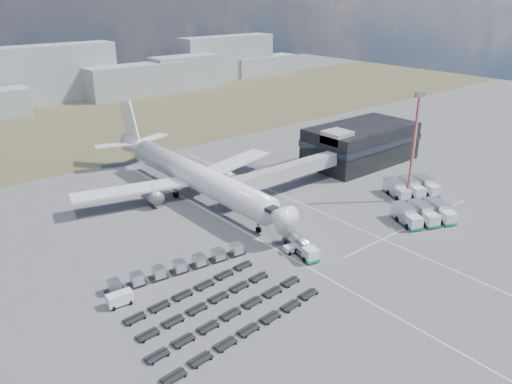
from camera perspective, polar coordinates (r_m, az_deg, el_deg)
ground at (r=90.04m, az=3.98°, el=-6.57°), size 420.00×420.00×0.00m
grass_strip at (r=180.86m, az=-20.81°, el=6.87°), size 420.00×90.00×0.01m
lane_markings at (r=98.11m, az=6.94°, el=-4.14°), size 47.12×110.00×0.01m
terminal at (r=136.05m, az=11.85°, el=5.47°), size 30.40×16.40×11.00m
jet_bridge at (r=111.51m, az=2.82°, el=2.12°), size 30.30×3.80×7.05m
airliner at (r=111.39m, az=-7.43°, el=2.06°), size 51.59×64.53×17.62m
skyline at (r=220.76m, az=-22.48°, el=11.53°), size 299.43×26.12×22.68m
fuel_tanker at (r=88.54m, az=5.07°, el=-6.01°), size 4.61×9.80×3.07m
pushback_tug at (r=88.87m, az=4.17°, el=-6.50°), size 3.18×2.29×1.33m
utility_van at (r=77.44m, az=-15.29°, el=-11.73°), size 3.86×1.99×2.04m
catering_truck at (r=118.30m, az=-5.03°, el=1.44°), size 4.85×7.12×3.02m
service_trucks_near at (r=105.05m, az=18.61°, el=-2.34°), size 12.64×11.33×3.16m
service_trucks_far at (r=118.01m, az=17.35°, el=0.51°), size 12.57×11.20×3.15m
uld_row at (r=83.41m, az=-8.76°, el=-8.40°), size 24.72×4.64×1.91m
baggage_dollies at (r=73.90m, az=-4.24°, el=-13.31°), size 29.42×16.72×0.75m
floodlight_mast at (r=110.98m, az=17.54°, el=4.78°), size 2.29×1.85×23.97m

